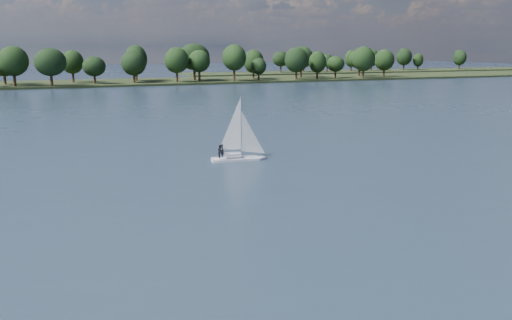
{
  "coord_description": "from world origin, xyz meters",
  "views": [
    {
      "loc": [
        -24.85,
        -10.97,
        14.01
      ],
      "look_at": [
        -2.97,
        42.19,
        2.5
      ],
      "focal_mm": 40.0,
      "sensor_mm": 36.0,
      "label": 1
    }
  ],
  "objects": [
    {
      "name": "treeline",
      "position": [
        -11.81,
        208.16,
        8.06
      ],
      "size": [
        562.92,
        73.69,
        17.85
      ],
      "color": "black",
      "rests_on": "ground"
    },
    {
      "name": "ground",
      "position": [
        0.0,
        100.0,
        0.0
      ],
      "size": [
        700.0,
        700.0,
        0.0
      ],
      "primitive_type": "plane",
      "color": "#233342",
      "rests_on": "ground"
    },
    {
      "name": "far_shore_back",
      "position": [
        160.0,
        260.0,
        0.0
      ],
      "size": [
        220.0,
        30.0,
        1.4
      ],
      "primitive_type": "cube",
      "color": "black",
      "rests_on": "ground"
    },
    {
      "name": "sailboat",
      "position": [
        -0.67,
        54.37,
        2.34
      ],
      "size": [
        6.53,
        2.56,
        8.36
      ],
      "rotation": [
        0.0,
        0.0,
        -0.13
      ],
      "color": "silver",
      "rests_on": "ground"
    },
    {
      "name": "far_shore",
      "position": [
        0.0,
        212.0,
        0.0
      ],
      "size": [
        660.0,
        40.0,
        1.5
      ],
      "primitive_type": "cube",
      "color": "black",
      "rests_on": "ground"
    }
  ]
}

